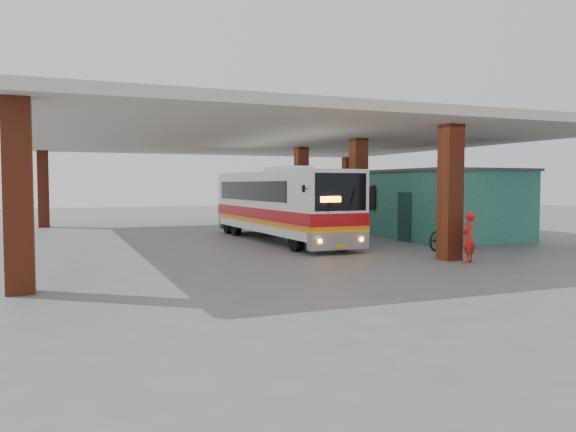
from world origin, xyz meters
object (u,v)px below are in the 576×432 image
(red_chair, at_px, (356,226))
(motorcycle, at_px, (445,234))
(coach_bus, at_px, (280,204))
(pedestrian, at_px, (468,237))

(red_chair, bearing_deg, motorcycle, -86.71)
(coach_bus, height_order, motorcycle, coach_bus)
(coach_bus, xyz_separation_m, pedestrian, (2.99, -8.48, -0.78))
(motorcycle, bearing_deg, red_chair, -25.39)
(motorcycle, height_order, red_chair, motorcycle)
(red_chair, bearing_deg, pedestrian, -94.17)
(coach_bus, distance_m, red_chair, 5.52)
(motorcycle, distance_m, red_chair, 7.47)
(motorcycle, xyz_separation_m, red_chair, (0.38, 7.46, -0.21))
(motorcycle, bearing_deg, pedestrian, 131.15)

